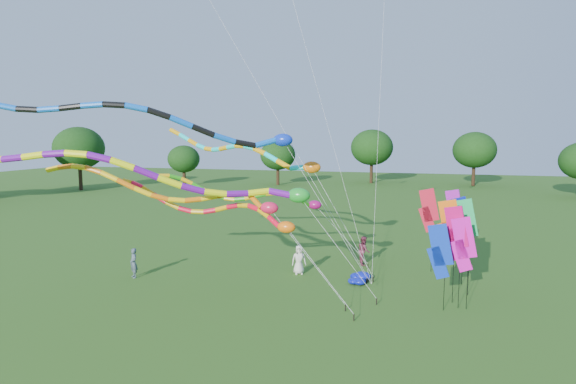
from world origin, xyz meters
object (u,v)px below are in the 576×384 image
(blue_nylon_heap, at_px, (361,279))
(person_c, at_px, (364,250))
(tube_kite_orange, at_px, (185,192))
(tube_kite_red, at_px, (226,211))
(person_b, at_px, (134,263))
(person_a, at_px, (299,260))

(blue_nylon_heap, xyz_separation_m, person_c, (-0.28, 3.57, 0.66))
(blue_nylon_heap, bearing_deg, tube_kite_orange, -144.93)
(tube_kite_red, bearing_deg, person_b, 172.56)
(tube_kite_orange, distance_m, person_a, 8.18)
(tube_kite_red, bearing_deg, person_a, 74.94)
(person_a, height_order, person_c, person_c)
(tube_kite_orange, bearing_deg, blue_nylon_heap, 28.49)
(tube_kite_orange, height_order, person_a, tube_kite_orange)
(person_a, height_order, person_b, person_a)
(person_c, bearing_deg, person_b, 101.73)
(tube_kite_orange, height_order, person_c, tube_kite_orange)
(person_c, bearing_deg, person_a, 116.51)
(tube_kite_orange, xyz_separation_m, person_a, (3.81, 5.82, -4.31))
(tube_kite_red, distance_m, tube_kite_orange, 2.03)
(person_b, bearing_deg, tube_kite_red, 20.16)
(tube_kite_orange, bearing_deg, person_a, 50.24)
(tube_kite_red, height_order, person_b, tube_kite_red)
(blue_nylon_heap, distance_m, person_b, 12.20)
(tube_kite_red, xyz_separation_m, person_c, (5.48, 7.81, -3.35))
(tube_kite_orange, distance_m, person_c, 11.99)
(tube_kite_red, bearing_deg, person_c, 64.34)
(person_b, bearing_deg, blue_nylon_heap, 48.18)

